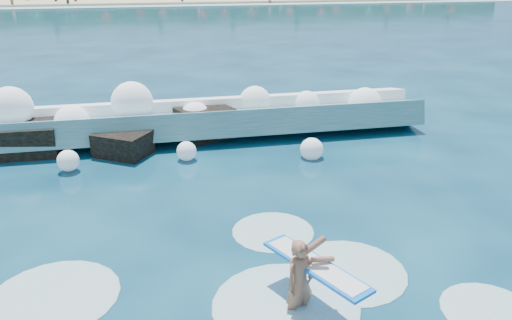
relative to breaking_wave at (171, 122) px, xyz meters
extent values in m
plane|color=#07283D|center=(0.24, -7.78, -0.53)|extent=(200.00, 200.00, 0.00)
cube|color=tan|center=(0.24, 70.22, -0.33)|extent=(140.00, 20.00, 0.40)
cube|color=silver|center=(0.24, 59.22, -0.49)|extent=(140.00, 5.00, 0.08)
cube|color=teal|center=(0.00, -0.16, -0.09)|extent=(17.46, 2.66, 1.46)
cube|color=silver|center=(0.00, 0.64, 0.35)|extent=(17.46, 1.23, 0.68)
cube|color=black|center=(-4.58, -0.68, -0.14)|extent=(2.09, 1.58, 1.12)
cube|color=black|center=(-1.58, -1.48, -0.22)|extent=(1.96, 1.86, 0.86)
cube|color=black|center=(1.12, -0.28, -0.10)|extent=(2.12, 1.93, 1.21)
imported|color=#955E45|center=(1.63, -9.86, 0.00)|extent=(0.69, 0.58, 1.61)
cube|color=blue|center=(1.91, -9.81, 0.28)|extent=(1.42, 2.20, 0.06)
cube|color=white|center=(1.91, -9.81, 0.30)|extent=(1.26, 2.00, 0.06)
sphere|color=white|center=(-5.02, 0.01, 0.78)|extent=(1.38, 1.38, 1.38)
sphere|color=white|center=(-3.17, -0.32, 0.27)|extent=(1.14, 1.14, 1.14)
sphere|color=white|center=(-1.26, 0.19, 0.72)|extent=(1.39, 1.39, 1.39)
sphere|color=white|center=(0.81, -0.19, 0.15)|extent=(1.08, 1.08, 1.08)
sphere|color=white|center=(3.00, 0.29, 0.48)|extent=(1.12, 1.12, 1.12)
sphere|color=white|center=(4.87, 0.12, 0.33)|extent=(0.95, 0.95, 0.95)
sphere|color=white|center=(6.92, -0.35, 0.33)|extent=(1.21, 1.21, 1.21)
sphere|color=white|center=(-3.08, -2.55, -0.19)|extent=(0.62, 0.62, 0.62)
sphere|color=white|center=(0.31, -2.35, -0.24)|extent=(0.60, 0.60, 0.60)
sphere|color=white|center=(4.10, -2.93, -0.26)|extent=(0.72, 0.72, 0.72)
ellipsoid|color=silver|center=(1.43, -9.73, -0.53)|extent=(2.64, 2.64, 0.13)
ellipsoid|color=silver|center=(2.89, -8.96, -0.53)|extent=(2.32, 2.32, 0.12)
ellipsoid|color=silver|center=(-2.60, -8.61, -0.53)|extent=(2.38, 2.38, 0.12)
ellipsoid|color=silver|center=(1.84, -7.15, -0.53)|extent=(1.86, 1.86, 0.09)
ellipsoid|color=silver|center=(4.85, -10.63, -0.53)|extent=(1.71, 1.71, 0.09)
cube|color=brown|center=(-17.48, 62.15, 0.29)|extent=(0.35, 0.22, 1.47)
camera|label=1|loc=(-0.58, -16.66, 5.05)|focal=35.00mm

